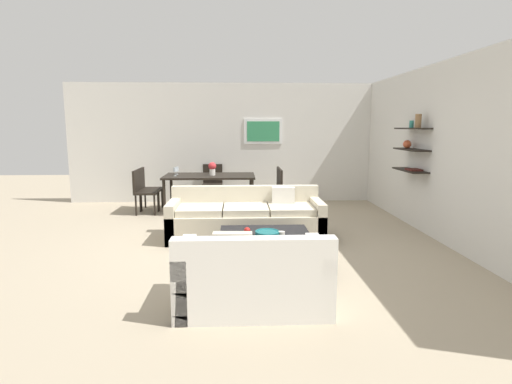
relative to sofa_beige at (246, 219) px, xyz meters
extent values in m
plane|color=tan|center=(-0.07, -0.34, -0.29)|extent=(18.00, 18.00, 0.00)
cube|color=silver|center=(0.23, 3.19, 1.06)|extent=(8.40, 0.06, 2.70)
cube|color=white|center=(0.45, 3.15, 1.33)|extent=(0.87, 0.02, 0.56)
cube|color=#338C59|center=(0.45, 3.13, 1.33)|extent=(0.74, 0.01, 0.45)
cube|color=silver|center=(2.96, 0.26, 1.06)|extent=(0.06, 8.20, 2.70)
cube|color=black|center=(2.79, 0.51, 1.41)|extent=(0.28, 0.90, 0.02)
cube|color=black|center=(2.79, 0.51, 1.06)|extent=(0.28, 0.90, 0.02)
cube|color=black|center=(2.79, 0.51, 0.71)|extent=(0.28, 0.90, 0.02)
cylinder|color=olive|center=(2.79, 0.31, 1.53)|extent=(0.10, 0.10, 0.22)
sphere|color=#D85933|center=(2.79, 0.69, 1.14)|extent=(0.14, 0.14, 0.14)
cylinder|color=teal|center=(2.79, 0.56, 1.48)|extent=(0.07, 0.07, 0.12)
cube|color=#4C1E19|center=(2.79, 0.36, 0.74)|extent=(0.20, 0.28, 0.03)
cube|color=beige|center=(-0.01, -0.04, -0.08)|extent=(2.38, 0.90, 0.42)
cube|color=beige|center=(-0.01, 0.33, 0.31)|extent=(2.38, 0.16, 0.36)
cube|color=beige|center=(-1.12, -0.04, 0.01)|extent=(0.14, 0.90, 0.60)
cube|color=beige|center=(1.11, -0.04, 0.01)|extent=(0.14, 0.90, 0.60)
cube|color=beige|center=(-0.71, -0.08, 0.18)|extent=(0.68, 0.70, 0.10)
cube|color=beige|center=(-0.01, -0.08, 0.18)|extent=(0.68, 0.70, 0.10)
cube|color=beige|center=(0.69, -0.08, 0.18)|extent=(0.68, 0.70, 0.10)
cube|color=white|center=(0.60, 0.15, 0.31)|extent=(0.37, 0.17, 0.36)
cube|color=white|center=(0.02, -2.45, -0.08)|extent=(1.45, 0.90, 0.42)
cube|color=white|center=(0.02, -2.82, 0.31)|extent=(1.45, 0.16, 0.36)
cube|color=white|center=(0.67, -2.45, 0.01)|extent=(0.14, 0.90, 0.60)
cube|color=white|center=(-0.64, -2.45, 0.01)|extent=(0.14, 0.90, 0.60)
cube|color=white|center=(0.31, -2.41, 0.18)|extent=(0.56, 0.70, 0.10)
cube|color=white|center=(-0.28, -2.41, 0.18)|extent=(0.56, 0.70, 0.10)
cube|color=beige|center=(-0.17, -2.64, 0.31)|extent=(0.37, 0.14, 0.36)
cube|color=black|center=(0.22, -1.26, -0.10)|extent=(1.16, 1.07, 0.38)
cylinder|color=#19666B|center=(0.24, -1.34, 0.12)|extent=(0.31, 0.31, 0.06)
torus|color=#19666B|center=(0.24, -1.34, 0.15)|extent=(0.31, 0.31, 0.02)
cylinder|color=silver|center=(0.41, -1.38, 0.13)|extent=(0.08, 0.08, 0.07)
sphere|color=red|center=(-0.01, -1.19, 0.13)|extent=(0.09, 0.09, 0.09)
cube|color=black|center=(-0.71, 2.09, 0.44)|extent=(1.84, 0.99, 0.04)
cylinder|color=black|center=(-1.57, 1.65, 0.06)|extent=(0.06, 0.06, 0.71)
cylinder|color=black|center=(0.15, 1.65, 0.06)|extent=(0.06, 0.06, 0.71)
cylinder|color=black|center=(-1.57, 2.52, 0.06)|extent=(0.06, 0.06, 0.71)
cylinder|color=black|center=(0.15, 2.52, 0.06)|extent=(0.06, 0.06, 0.71)
cube|color=black|center=(-0.71, 2.90, 0.14)|extent=(0.44, 0.44, 0.04)
cube|color=black|center=(-0.71, 3.10, 0.37)|extent=(0.44, 0.04, 0.43)
cylinder|color=black|center=(-0.89, 2.72, -0.09)|extent=(0.04, 0.04, 0.41)
cylinder|color=black|center=(-0.53, 2.72, -0.09)|extent=(0.04, 0.04, 0.41)
cylinder|color=black|center=(-0.89, 3.08, -0.09)|extent=(0.04, 0.04, 0.41)
cylinder|color=black|center=(-0.53, 3.08, -0.09)|extent=(0.04, 0.04, 0.41)
cube|color=black|center=(-1.95, 1.86, 0.14)|extent=(0.44, 0.44, 0.04)
cube|color=black|center=(-2.15, 1.86, 0.37)|extent=(0.04, 0.44, 0.43)
cylinder|color=black|center=(-1.77, 1.68, -0.09)|extent=(0.04, 0.04, 0.41)
cylinder|color=black|center=(-1.77, 2.04, -0.09)|extent=(0.04, 0.04, 0.41)
cylinder|color=black|center=(-2.13, 1.68, -0.09)|extent=(0.04, 0.04, 0.41)
cylinder|color=black|center=(-2.13, 2.04, -0.09)|extent=(0.04, 0.04, 0.41)
cube|color=black|center=(0.53, 1.86, 0.14)|extent=(0.44, 0.44, 0.04)
cube|color=black|center=(0.73, 1.86, 0.37)|extent=(0.04, 0.44, 0.43)
cylinder|color=black|center=(0.35, 2.04, -0.09)|extent=(0.04, 0.04, 0.41)
cylinder|color=black|center=(0.35, 1.68, -0.09)|extent=(0.04, 0.04, 0.41)
cylinder|color=black|center=(0.71, 2.04, -0.09)|extent=(0.04, 0.04, 0.41)
cylinder|color=black|center=(0.71, 1.68, -0.09)|extent=(0.04, 0.04, 0.41)
cube|color=black|center=(-1.95, 2.31, 0.14)|extent=(0.44, 0.44, 0.04)
cube|color=black|center=(-2.15, 2.31, 0.37)|extent=(0.04, 0.44, 0.43)
cylinder|color=black|center=(-1.77, 2.13, -0.09)|extent=(0.04, 0.04, 0.41)
cylinder|color=black|center=(-1.77, 2.49, -0.09)|extent=(0.04, 0.04, 0.41)
cylinder|color=black|center=(-2.13, 2.13, -0.09)|extent=(0.04, 0.04, 0.41)
cylinder|color=black|center=(-2.13, 2.49, -0.09)|extent=(0.04, 0.04, 0.41)
cube|color=black|center=(0.53, 2.31, 0.14)|extent=(0.44, 0.44, 0.04)
cube|color=black|center=(0.73, 2.31, 0.37)|extent=(0.04, 0.44, 0.43)
cylinder|color=black|center=(0.35, 2.49, -0.09)|extent=(0.04, 0.04, 0.41)
cylinder|color=black|center=(0.35, 2.13, -0.09)|extent=(0.04, 0.04, 0.41)
cylinder|color=black|center=(0.71, 2.49, -0.09)|extent=(0.04, 0.04, 0.41)
cylinder|color=black|center=(0.71, 2.13, -0.09)|extent=(0.04, 0.04, 0.41)
cylinder|color=silver|center=(-1.39, 2.21, 0.46)|extent=(0.06, 0.06, 0.01)
cylinder|color=silver|center=(-1.39, 2.21, 0.49)|extent=(0.01, 0.01, 0.06)
cylinder|color=silver|center=(-1.39, 2.21, 0.57)|extent=(0.07, 0.07, 0.09)
cylinder|color=silver|center=(-0.71, 2.52, 0.46)|extent=(0.06, 0.06, 0.01)
cylinder|color=silver|center=(-0.71, 2.52, 0.51)|extent=(0.01, 0.01, 0.09)
cylinder|color=silver|center=(-0.71, 2.52, 0.60)|extent=(0.07, 0.07, 0.10)
cylinder|color=silver|center=(-1.39, 1.96, 0.46)|extent=(0.06, 0.06, 0.01)
cylinder|color=silver|center=(-1.39, 1.96, 0.50)|extent=(0.01, 0.01, 0.08)
cylinder|color=silver|center=(-1.39, 1.96, 0.58)|extent=(0.06, 0.06, 0.09)
cylinder|color=silver|center=(-0.65, 2.04, 0.52)|extent=(0.12, 0.12, 0.13)
sphere|color=red|center=(-0.65, 2.04, 0.65)|extent=(0.16, 0.16, 0.16)
camera|label=1|loc=(-0.11, -6.26, 1.45)|focal=28.70mm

